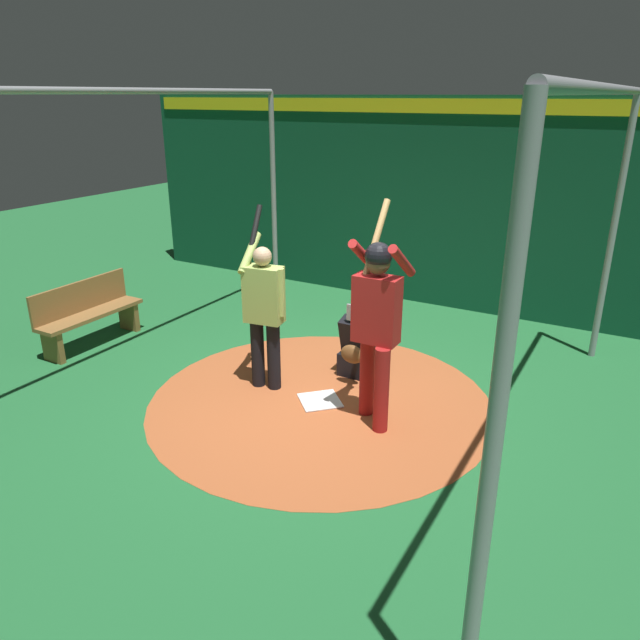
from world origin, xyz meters
The scene contains 9 objects.
ground_plane centered at (0.00, 0.00, 0.00)m, with size 26.93×26.93×0.00m, color #216633.
dirt_circle centered at (0.00, 0.00, 0.00)m, with size 3.71×3.71×0.01m, color #AD562D.
home_plate centered at (0.00, 0.00, 0.01)m, with size 0.42×0.42×0.01m, color white.
batter centered at (0.08, 0.67, 1.15)m, with size 0.68×0.49×2.19m.
catcher centered at (-0.80, 0.06, 0.36)m, with size 0.58×0.40×0.92m.
visitor centered at (-0.02, -0.72, 0.95)m, with size 0.55×0.54×2.01m.
back_wall centered at (-3.77, 0.00, 1.58)m, with size 0.23×10.93×3.12m.
cage_frame centered at (0.00, 0.00, 2.22)m, with size 5.65×4.92×3.20m.
bench centered at (0.11, -3.45, 0.44)m, with size 1.49×0.36×0.85m.
Camera 1 is at (5.01, 2.85, 3.14)m, focal length 33.51 mm.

